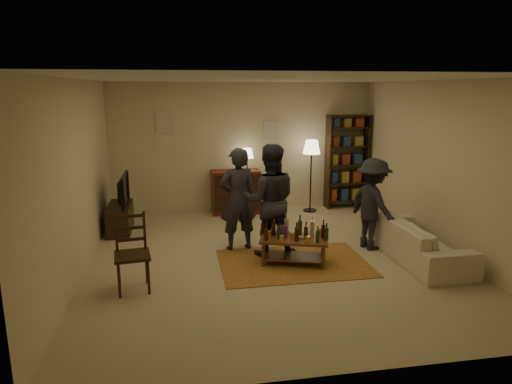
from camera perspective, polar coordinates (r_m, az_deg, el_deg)
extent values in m
plane|color=#C6B793|center=(7.14, 1.92, -8.23)|extent=(6.00, 6.00, 0.00)
plane|color=beige|center=(9.70, -1.66, 5.63)|extent=(5.50, 0.00, 5.50)
plane|color=beige|center=(6.77, -21.41, 1.59)|extent=(0.00, 6.00, 6.00)
plane|color=beige|center=(7.82, 22.17, 2.92)|extent=(0.00, 6.00, 6.00)
plane|color=beige|center=(3.97, 10.99, -5.25)|extent=(5.50, 0.00, 5.50)
plane|color=white|center=(6.67, 2.10, 13.97)|extent=(6.00, 6.00, 0.00)
cube|color=beige|center=(9.53, -11.34, 8.58)|extent=(0.35, 0.03, 0.45)
cube|color=beige|center=(9.74, 1.87, 7.73)|extent=(0.30, 0.03, 0.40)
cube|color=brown|center=(6.95, 4.71, -8.82)|extent=(2.20, 1.50, 0.01)
cube|color=brown|center=(6.82, 4.77, -5.87)|extent=(1.10, 0.81, 0.04)
cube|color=brown|center=(6.92, 4.73, -8.04)|extent=(0.98, 0.69, 0.02)
cylinder|color=brown|center=(6.73, 0.92, -7.93)|extent=(0.05, 0.05, 0.36)
cylinder|color=brown|center=(6.69, 8.40, -8.19)|extent=(0.05, 0.05, 0.36)
cylinder|color=brown|center=(7.12, 1.31, -6.74)|extent=(0.05, 0.05, 0.36)
cylinder|color=brown|center=(7.08, 8.36, -6.98)|extent=(0.05, 0.05, 0.36)
cylinder|color=#C3892D|center=(6.78, 1.54, -5.32)|extent=(0.07, 0.07, 0.10)
cylinder|color=#C3892D|center=(6.63, 3.24, -5.83)|extent=(0.07, 0.07, 0.09)
cylinder|color=#C3892D|center=(6.97, 5.18, -4.81)|extent=(0.07, 0.07, 0.11)
cylinder|color=#C3892D|center=(6.62, 6.48, -5.90)|extent=(0.07, 0.07, 0.09)
cylinder|color=#C3892D|center=(6.97, 8.07, -4.94)|extent=(0.07, 0.07, 0.10)
cylinder|color=#C3892D|center=(6.80, 4.53, -5.40)|extent=(0.06, 0.06, 0.08)
cube|color=#6D2D7D|center=(6.82, 3.28, -4.88)|extent=(0.14, 0.09, 0.18)
cylinder|color=gray|center=(6.79, 5.78, -5.69)|extent=(0.12, 0.12, 0.03)
cube|color=black|center=(6.10, -15.22, -7.69)|extent=(0.49, 0.49, 0.04)
cylinder|color=black|center=(6.02, -16.75, -10.55)|extent=(0.04, 0.04, 0.46)
cylinder|color=black|center=(6.03, -13.29, -10.31)|extent=(0.04, 0.04, 0.46)
cylinder|color=black|center=(6.36, -16.78, -9.29)|extent=(0.04, 0.04, 0.46)
cylinder|color=black|center=(6.36, -13.52, -9.07)|extent=(0.04, 0.04, 0.46)
cube|color=black|center=(6.18, -15.43, -4.64)|extent=(0.36, 0.07, 0.53)
cube|color=black|center=(8.70, -16.62, -3.15)|extent=(0.40, 1.00, 0.50)
imported|color=black|center=(8.58, -16.72, 0.25)|extent=(0.13, 0.97, 0.56)
cube|color=maroon|center=(9.55, -2.57, 0.03)|extent=(1.00, 0.48, 0.90)
cube|color=black|center=(9.37, -2.36, -1.68)|extent=(0.92, 0.02, 0.22)
cube|color=black|center=(9.31, -2.37, -0.13)|extent=(0.92, 0.02, 0.22)
cube|color=black|center=(9.25, -2.39, 1.44)|extent=(0.92, 0.02, 0.22)
cylinder|color=black|center=(9.50, -1.10, 2.85)|extent=(0.12, 0.12, 0.04)
cylinder|color=black|center=(9.47, -1.11, 3.62)|extent=(0.02, 0.02, 0.22)
cone|color=#FFE5B2|center=(9.44, -1.11, 4.88)|extent=(0.26, 0.26, 0.20)
cube|color=black|center=(9.96, 8.97, 3.63)|extent=(0.04, 0.34, 2.00)
cube|color=black|center=(10.27, 13.53, 3.71)|extent=(0.04, 0.34, 2.00)
cube|color=black|center=(10.27, 11.08, -1.01)|extent=(0.90, 0.34, 0.03)
cube|color=black|center=(10.19, 11.18, 1.17)|extent=(0.90, 0.34, 0.03)
cube|color=black|center=(10.12, 11.27, 3.39)|extent=(0.90, 0.34, 0.03)
cube|color=black|center=(10.06, 11.37, 5.64)|extent=(0.90, 0.34, 0.03)
cube|color=black|center=(10.02, 11.48, 7.91)|extent=(0.90, 0.34, 0.03)
cube|color=black|center=(10.00, 11.54, 9.34)|extent=(0.90, 0.34, 0.03)
cube|color=#953620|center=(10.14, 9.53, -0.29)|extent=(0.12, 0.22, 0.26)
cube|color=navy|center=(10.22, 10.85, -0.23)|extent=(0.15, 0.22, 0.26)
cube|color=olive|center=(10.32, 12.26, -0.17)|extent=(0.18, 0.22, 0.26)
cube|color=navy|center=(10.06, 9.61, 1.87)|extent=(0.12, 0.22, 0.24)
cube|color=olive|center=(10.14, 10.95, 1.91)|extent=(0.15, 0.22, 0.24)
cube|color=#953620|center=(10.24, 12.36, 1.95)|extent=(0.18, 0.22, 0.24)
cube|color=olive|center=(9.99, 9.70, 4.07)|extent=(0.12, 0.22, 0.22)
cube|color=#953620|center=(10.08, 11.04, 4.09)|extent=(0.15, 0.22, 0.22)
cube|color=navy|center=(10.18, 12.46, 4.11)|extent=(0.18, 0.22, 0.22)
cube|color=#953620|center=(9.94, 9.78, 6.29)|extent=(0.12, 0.22, 0.20)
cube|color=navy|center=(10.03, 11.13, 6.29)|extent=(0.15, 0.22, 0.20)
cube|color=olive|center=(10.13, 12.57, 6.29)|extent=(0.18, 0.22, 0.20)
cube|color=navy|center=(9.91, 9.87, 8.53)|extent=(0.12, 0.22, 0.18)
cube|color=olive|center=(9.99, 11.23, 8.51)|extent=(0.15, 0.22, 0.18)
cube|color=#953620|center=(10.09, 12.68, 8.49)|extent=(0.18, 0.22, 0.18)
cylinder|color=black|center=(9.84, 6.75, -2.28)|extent=(0.28, 0.28, 0.03)
cylinder|color=black|center=(9.69, 6.85, 1.44)|extent=(0.03, 0.03, 1.33)
cone|color=#FFE5B2|center=(9.58, 6.96, 5.62)|extent=(0.36, 0.36, 0.28)
imported|color=beige|center=(7.45, 19.50, -5.62)|extent=(0.81, 2.08, 0.61)
imported|color=#2A2931|center=(7.29, -2.29, -0.93)|extent=(0.66, 0.48, 1.67)
imported|color=#26282E|center=(7.04, 1.71, -1.07)|extent=(0.94, 0.78, 1.75)
imported|color=#212128|center=(7.59, 14.37, -1.47)|extent=(0.81, 1.08, 1.49)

